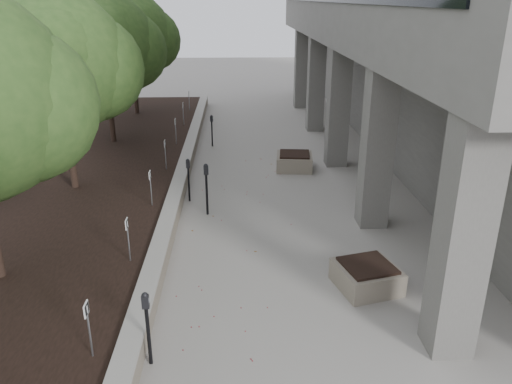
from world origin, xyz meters
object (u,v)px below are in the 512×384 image
object	(u,v)px
parking_meter_3	(189,180)
parking_meter_4	(207,189)
crabapple_tree_4	(106,69)
parking_meter_5	(212,131)
crabapple_tree_5	(132,54)
crabapple_tree_3	(62,93)
parking_meter_2	(148,329)
planter_front	(367,276)
planter_back	(294,161)

from	to	relation	value
parking_meter_3	parking_meter_4	distance (m)	1.14
crabapple_tree_4	parking_meter_5	distance (m)	4.53
crabapple_tree_5	parking_meter_3	xyz separation A→B (m)	(3.32, -10.26, -2.48)
crabapple_tree_4	parking_meter_5	bearing A→B (deg)	7.52
crabapple_tree_3	parking_meter_3	distance (m)	4.15
crabapple_tree_5	parking_meter_2	bearing A→B (deg)	-79.25
planter_front	crabapple_tree_3	bearing A→B (deg)	145.17
parking_meter_3	planter_back	size ratio (longest dim) A/B	1.07
crabapple_tree_5	parking_meter_3	size ratio (longest dim) A/B	4.22
parking_meter_2	planter_front	distance (m)	4.59
parking_meter_5	planter_front	xyz separation A→B (m)	(3.57, -10.59, -0.37)
parking_meter_2	parking_meter_5	xyz separation A→B (m)	(0.48, 12.72, -0.04)
crabapple_tree_3	crabapple_tree_4	world-z (taller)	same
parking_meter_4	parking_meter_5	bearing A→B (deg)	83.45
parking_meter_2	planter_back	world-z (taller)	parking_meter_2
crabapple_tree_4	parking_meter_2	distance (m)	12.89
parking_meter_4	planter_back	distance (m)	4.74
crabapple_tree_4	parking_meter_2	xyz separation A→B (m)	(3.27, -12.22, -2.45)
crabapple_tree_3	planter_front	size ratio (longest dim) A/B	4.75
crabapple_tree_3	crabapple_tree_5	distance (m)	10.00
parking_meter_5	crabapple_tree_3	bearing A→B (deg)	-110.84
crabapple_tree_5	parking_meter_4	distance (m)	12.13
parking_meter_4	crabapple_tree_3	bearing A→B (deg)	154.54
crabapple_tree_3	parking_meter_3	xyz separation A→B (m)	(3.32, -0.26, -2.48)
parking_meter_2	parking_meter_4	bearing A→B (deg)	83.47
parking_meter_3	crabapple_tree_4	bearing A→B (deg)	113.28
parking_meter_4	parking_meter_3	bearing A→B (deg)	112.36
crabapple_tree_5	parking_meter_2	xyz separation A→B (m)	(3.27, -17.22, -2.45)
parking_meter_2	parking_meter_3	distance (m)	6.96
crabapple_tree_3	parking_meter_4	distance (m)	4.73
crabapple_tree_4	parking_meter_3	size ratio (longest dim) A/B	4.22
crabapple_tree_3	parking_meter_3	bearing A→B (deg)	-4.48
crabapple_tree_4	parking_meter_2	bearing A→B (deg)	-75.03
crabapple_tree_4	planter_back	world-z (taller)	crabapple_tree_4
crabapple_tree_4	parking_meter_5	size ratio (longest dim) A/B	4.29
parking_meter_3	parking_meter_5	distance (m)	5.77
planter_front	parking_meter_5	bearing A→B (deg)	108.62
crabapple_tree_5	parking_meter_5	size ratio (longest dim) A/B	4.29
planter_front	parking_meter_4	bearing A→B (deg)	131.68
parking_meter_4	planter_front	distance (m)	5.17
crabapple_tree_3	crabapple_tree_5	world-z (taller)	same
crabapple_tree_5	parking_meter_4	world-z (taller)	crabapple_tree_5
crabapple_tree_3	crabapple_tree_4	distance (m)	5.00
crabapple_tree_3	parking_meter_2	xyz separation A→B (m)	(3.27, -7.22, -2.45)
crabapple_tree_4	parking_meter_5	world-z (taller)	crabapple_tree_4
crabapple_tree_5	planter_front	size ratio (longest dim) A/B	4.75
crabapple_tree_5	parking_meter_5	world-z (taller)	crabapple_tree_5
crabapple_tree_4	planter_front	size ratio (longest dim) A/B	4.75
crabapple_tree_4	crabapple_tree_3	bearing A→B (deg)	-90.00
parking_meter_2	planter_front	size ratio (longest dim) A/B	1.17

